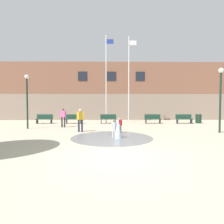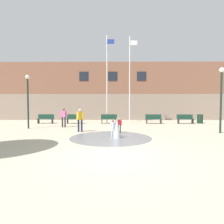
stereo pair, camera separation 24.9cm
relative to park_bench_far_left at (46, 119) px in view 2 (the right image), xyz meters
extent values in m
plane|color=#BCB299|center=(6.70, -11.19, -0.48)|extent=(100.00, 100.00, 0.00)
cube|color=gray|center=(6.70, 6.94, 1.11)|extent=(36.00, 6.00, 3.19)
cube|color=brown|center=(6.70, 6.94, 4.66)|extent=(36.00, 6.00, 3.90)
cube|color=#1E232D|center=(3.20, 3.92, 4.85)|extent=(1.10, 0.06, 1.10)
cube|color=#1E232D|center=(6.70, 3.92, 4.85)|extent=(1.10, 0.06, 1.10)
cube|color=#1E232D|center=(10.20, 3.92, 4.85)|extent=(1.10, 0.06, 1.10)
cylinder|color=gray|center=(6.62, -7.51, -0.48)|extent=(4.61, 4.61, 0.01)
cone|color=silver|center=(6.98, -7.71, 0.11)|extent=(0.39, 0.39, 1.17)
cube|color=#28282D|center=(-0.70, -0.06, -0.26)|extent=(0.06, 0.40, 0.44)
cube|color=#28282D|center=(0.70, -0.06, -0.26)|extent=(0.06, 0.40, 0.44)
cube|color=#1E4233|center=(0.00, -0.06, -0.01)|extent=(1.60, 0.44, 0.05)
cube|color=#1E4233|center=(0.00, 0.14, 0.22)|extent=(1.60, 0.04, 0.42)
cube|color=#28282D|center=(2.23, -0.12, -0.26)|extent=(0.06, 0.40, 0.44)
cube|color=#28282D|center=(3.63, -0.12, -0.26)|extent=(0.06, 0.40, 0.44)
cube|color=#1E4233|center=(2.93, -0.12, -0.01)|extent=(1.60, 0.44, 0.05)
cube|color=#1E4233|center=(2.93, 0.08, 0.22)|extent=(1.60, 0.04, 0.42)
cube|color=#28282D|center=(5.65, -0.07, -0.26)|extent=(0.06, 0.40, 0.44)
cube|color=#28282D|center=(7.05, -0.07, -0.26)|extent=(0.06, 0.40, 0.44)
cube|color=#1E4233|center=(6.35, -0.07, -0.01)|extent=(1.60, 0.44, 0.05)
cube|color=#1E4233|center=(6.35, 0.13, 0.22)|extent=(1.60, 0.04, 0.42)
cube|color=#28282D|center=(10.08, -0.17, -0.26)|extent=(0.06, 0.40, 0.44)
cube|color=#28282D|center=(11.48, -0.17, -0.26)|extent=(0.06, 0.40, 0.44)
cube|color=#1E4233|center=(10.78, -0.17, -0.01)|extent=(1.60, 0.44, 0.05)
cube|color=#1E4233|center=(10.78, 0.03, 0.22)|extent=(1.60, 0.04, 0.42)
cube|color=#28282D|center=(13.19, -0.22, -0.26)|extent=(0.06, 0.40, 0.44)
cube|color=#28282D|center=(14.59, -0.22, -0.26)|extent=(0.06, 0.40, 0.44)
cube|color=#1E4233|center=(13.89, -0.22, -0.01)|extent=(1.60, 0.44, 0.05)
cube|color=#1E4233|center=(13.89, -0.02, 0.22)|extent=(1.60, 0.04, 0.42)
cylinder|color=silver|center=(6.69, -7.40, -0.22)|extent=(0.07, 0.07, 0.52)
cylinder|color=silver|center=(6.82, -7.40, -0.22)|extent=(0.07, 0.07, 0.52)
cube|color=white|center=(6.75, -7.40, 0.21)|extent=(0.23, 0.24, 0.33)
sphere|color=brown|center=(6.75, -7.40, 0.44)|extent=(0.13, 0.13, 0.13)
cylinder|color=white|center=(6.62, -7.40, 0.17)|extent=(0.05, 0.05, 0.34)
cylinder|color=white|center=(6.88, -7.40, 0.17)|extent=(0.05, 0.05, 0.34)
cylinder|color=#28282D|center=(7.11, -5.80, -0.22)|extent=(0.07, 0.07, 0.52)
cylinder|color=#28282D|center=(7.24, -5.80, -0.22)|extent=(0.07, 0.07, 0.52)
cube|color=red|center=(7.17, -5.80, 0.21)|extent=(0.23, 0.16, 0.33)
sphere|color=tan|center=(7.17, -5.80, 0.44)|extent=(0.13, 0.13, 0.13)
cylinder|color=red|center=(7.04, -5.80, 0.17)|extent=(0.05, 0.05, 0.34)
cylinder|color=red|center=(7.30, -5.80, 0.17)|extent=(0.05, 0.05, 0.34)
cylinder|color=#1E233D|center=(4.38, -5.43, -0.06)|extent=(0.12, 0.12, 0.84)
cylinder|color=#1E233D|center=(4.60, -5.43, -0.06)|extent=(0.12, 0.12, 0.84)
cube|color=gold|center=(4.49, -5.43, 0.63)|extent=(0.39, 0.36, 0.54)
sphere|color=beige|center=(4.49, -5.43, 1.01)|extent=(0.21, 0.21, 0.21)
cylinder|color=gold|center=(4.28, -5.43, 0.58)|extent=(0.08, 0.08, 0.55)
cylinder|color=gold|center=(4.70, -5.43, 0.58)|extent=(0.08, 0.08, 0.55)
cylinder|color=#28282D|center=(2.55, -2.98, -0.06)|extent=(0.12, 0.12, 0.84)
cylinder|color=#28282D|center=(2.77, -2.98, -0.06)|extent=(0.12, 0.12, 0.84)
cube|color=pink|center=(2.66, -2.98, 0.63)|extent=(0.35, 0.22, 0.54)
sphere|color=brown|center=(2.66, -2.98, 1.01)|extent=(0.21, 0.21, 0.21)
cylinder|color=pink|center=(2.45, -2.98, 0.58)|extent=(0.08, 0.08, 0.55)
cylinder|color=pink|center=(2.87, -2.98, 0.58)|extent=(0.08, 0.08, 0.55)
cylinder|color=silver|center=(6.13, 0.40, 3.94)|extent=(0.10, 0.10, 8.84)
cube|color=#233893|center=(6.53, 0.40, 7.74)|extent=(0.70, 0.02, 0.45)
cylinder|color=silver|center=(8.43, 0.40, 3.88)|extent=(0.10, 0.10, 8.72)
cube|color=silver|center=(8.83, 0.40, 7.62)|extent=(0.70, 0.02, 0.45)
cylinder|color=#192D23|center=(0.12, -3.81, 1.45)|extent=(0.12, 0.12, 3.86)
sphere|color=white|center=(0.12, -3.81, 3.54)|extent=(0.32, 0.32, 0.32)
cylinder|color=#192D23|center=(13.82, -5.91, 1.50)|extent=(0.12, 0.12, 3.96)
sphere|color=white|center=(13.82, -5.91, 3.64)|extent=(0.32, 0.32, 0.32)
cylinder|color=#193323|center=(15.50, 0.15, -0.03)|extent=(0.56, 0.56, 0.90)
camera|label=1|loc=(6.52, -17.38, 1.37)|focal=28.00mm
camera|label=2|loc=(6.77, -17.38, 1.37)|focal=28.00mm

